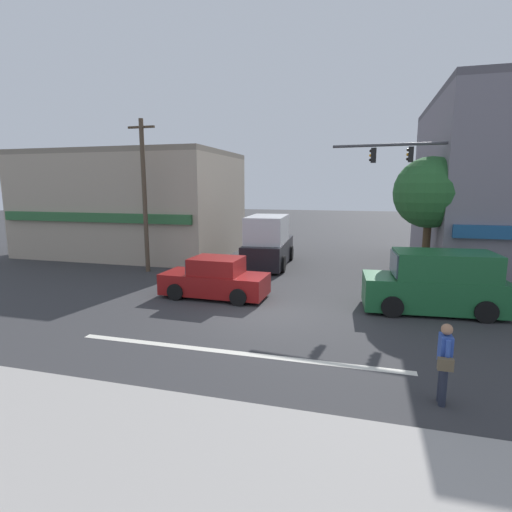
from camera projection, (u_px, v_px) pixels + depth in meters
ground_plane at (266, 312)px, 13.76m from camera, size 120.00×120.00×0.00m
lane_marking_stripe at (234, 353)px, 10.43m from camera, size 9.00×0.24×0.01m
sidewalk_curb at (122, 487)px, 5.67m from camera, size 40.00×5.00×0.16m
building_left_block at (134, 204)px, 25.75m from camera, size 12.42×8.36×6.39m
street_tree at (430, 193)px, 16.53m from camera, size 2.95×2.95×5.51m
utility_pole_near_left at (144, 194)px, 19.75m from camera, size 1.40×0.22×7.50m
traffic_light_mast at (427, 189)px, 15.94m from camera, size 4.88×0.56×6.20m
van_crossing_rightbound at (436, 283)px, 13.69m from camera, size 4.73×2.30×2.11m
box_truck_crossing_center at (268, 243)px, 21.61m from camera, size 2.51×5.72×2.75m
sedan_crossing_leftbound at (215, 279)px, 15.57m from camera, size 4.14×1.96×1.58m
pedestrian_foreground_with_bag at (445, 359)px, 7.81m from camera, size 0.29×0.67×1.67m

